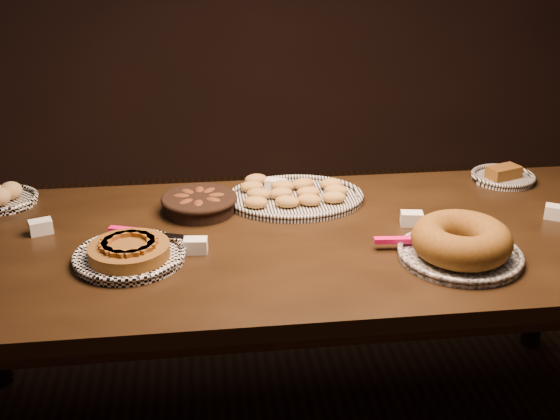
{
  "coord_description": "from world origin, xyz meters",
  "views": [
    {
      "loc": [
        -0.28,
        -1.97,
        1.72
      ],
      "look_at": [
        -0.03,
        0.05,
        0.82
      ],
      "focal_mm": 45.0,
      "sensor_mm": 36.0,
      "label": 1
    }
  ],
  "objects": [
    {
      "name": "buffet_table",
      "position": [
        0.0,
        0.0,
        0.68
      ],
      "size": [
        2.4,
        1.0,
        0.75
      ],
      "color": "black",
      "rests_on": "ground"
    },
    {
      "name": "apple_tart_plate",
      "position": [
        -0.49,
        -0.1,
        0.77
      ],
      "size": [
        0.35,
        0.34,
        0.06
      ],
      "rotation": [
        0.0,
        0.0,
        0.08
      ],
      "color": "white",
      "rests_on": "buffet_table"
    },
    {
      "name": "madeleine_platter",
      "position": [
        0.05,
        0.28,
        0.77
      ],
      "size": [
        0.48,
        0.39,
        0.05
      ],
      "rotation": [
        0.0,
        0.0,
        0.24
      ],
      "color": "black",
      "rests_on": "buffet_table"
    },
    {
      "name": "bundt_cake_plate",
      "position": [
        0.47,
        -0.21,
        0.8
      ],
      "size": [
        0.43,
        0.38,
        0.11
      ],
      "rotation": [
        0.0,
        0.0,
        -0.38
      ],
      "color": "black",
      "rests_on": "buffet_table"
    },
    {
      "name": "croissant_basket",
      "position": [
        -0.28,
        0.22,
        0.79
      ],
      "size": [
        0.29,
        0.29,
        0.06
      ],
      "rotation": [
        0.0,
        0.0,
        -0.23
      ],
      "color": "black",
      "rests_on": "buffet_table"
    },
    {
      "name": "bread_roll_plate",
      "position": [
        -0.96,
        0.37,
        0.78
      ],
      "size": [
        0.24,
        0.24,
        0.07
      ],
      "rotation": [
        0.0,
        0.0,
        -0.41
      ],
      "color": "white",
      "rests_on": "buffet_table"
    },
    {
      "name": "loaf_plate",
      "position": [
        0.86,
        0.38,
        0.77
      ],
      "size": [
        0.24,
        0.24,
        0.06
      ],
      "rotation": [
        0.0,
        0.0,
        0.34
      ],
      "color": "black",
      "rests_on": "buffet_table"
    },
    {
      "name": "tent_cards",
      "position": [
        0.04,
        0.1,
        0.77
      ],
      "size": [
        1.76,
        0.52,
        0.04
      ],
      "color": "white",
      "rests_on": "buffet_table"
    }
  ]
}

